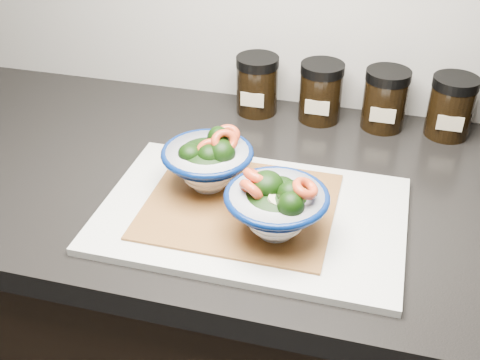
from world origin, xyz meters
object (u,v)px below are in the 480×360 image
(spice_jar_b, at_px, (321,92))
(spice_jar_d, at_px, (451,107))
(spice_jar_c, at_px, (385,99))
(bowl_right, at_px, (276,206))
(bowl_left, at_px, (209,161))
(spice_jar_a, at_px, (257,85))
(cutting_board, at_px, (252,214))

(spice_jar_b, relative_size, spice_jar_d, 1.00)
(spice_jar_c, bearing_deg, bowl_right, -107.71)
(bowl_left, height_order, spice_jar_b, bowl_left)
(bowl_right, relative_size, spice_jar_d, 1.29)
(spice_jar_a, height_order, spice_jar_b, same)
(cutting_board, relative_size, spice_jar_c, 3.98)
(cutting_board, distance_m, bowl_right, 0.08)
(bowl_right, height_order, spice_jar_d, bowl_right)
(cutting_board, height_order, spice_jar_d, spice_jar_d)
(spice_jar_a, relative_size, spice_jar_d, 1.00)
(spice_jar_b, bearing_deg, spice_jar_c, 0.00)
(bowl_right, distance_m, spice_jar_b, 0.38)
(cutting_board, xyz_separation_m, spice_jar_a, (-0.08, 0.34, 0.05))
(cutting_board, xyz_separation_m, spice_jar_b, (0.05, 0.34, 0.05))
(spice_jar_c, distance_m, spice_jar_d, 0.12)
(spice_jar_a, relative_size, spice_jar_b, 1.00)
(bowl_left, distance_m, spice_jar_b, 0.32)
(spice_jar_c, bearing_deg, cutting_board, -116.30)
(bowl_right, bearing_deg, bowl_left, 144.99)
(cutting_board, relative_size, spice_jar_d, 3.98)
(cutting_board, xyz_separation_m, bowl_left, (-0.08, 0.04, 0.06))
(bowl_right, distance_m, spice_jar_d, 0.45)
(bowl_left, relative_size, bowl_right, 0.98)
(cutting_board, distance_m, spice_jar_c, 0.38)
(bowl_right, xyz_separation_m, spice_jar_c, (0.12, 0.38, -0.01))
(spice_jar_a, relative_size, spice_jar_c, 1.00)
(spice_jar_c, xyz_separation_m, spice_jar_d, (0.12, 0.00, 0.00))
(bowl_left, bearing_deg, spice_jar_c, 50.13)
(spice_jar_b, bearing_deg, bowl_left, -113.37)
(spice_jar_a, bearing_deg, spice_jar_c, 0.00)
(bowl_right, height_order, spice_jar_b, bowl_right)
(bowl_left, relative_size, spice_jar_d, 1.26)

